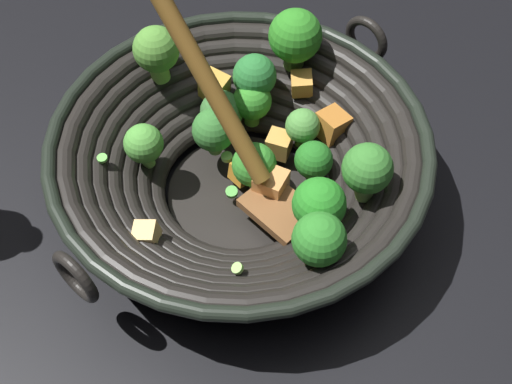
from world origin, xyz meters
name	(u,v)px	position (x,y,z in m)	size (l,w,h in m)	color
ground_plane	(241,197)	(0.00, 0.00, 0.00)	(4.00, 4.00, 0.00)	black
wok	(242,158)	(0.00, 0.00, 0.06)	(0.38, 0.38, 0.25)	black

